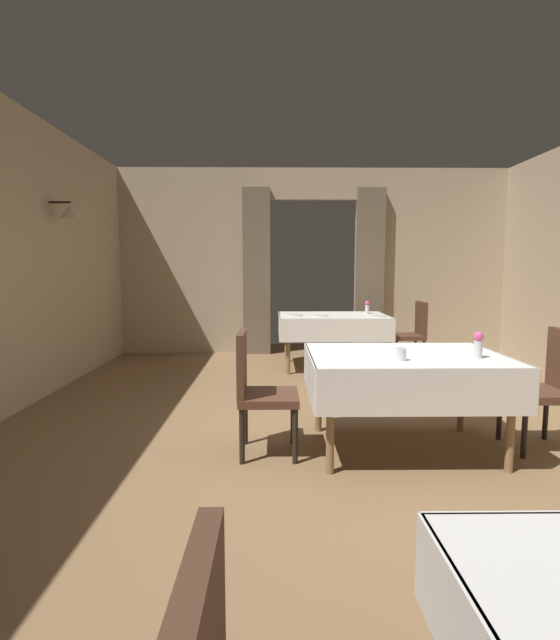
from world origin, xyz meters
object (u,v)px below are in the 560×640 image
at_px(plate_far_b, 321,316).
at_px(plate_far_d, 296,315).
at_px(chair_mid_right, 549,383).
at_px(glass_mid_b, 401,354).
at_px(flower_vase_mid, 478,344).
at_px(dining_table_far, 333,321).
at_px(flower_vase_far, 367,307).
at_px(plate_far_c, 378,316).
at_px(dining_table_mid, 405,366).
at_px(chair_mid_left, 258,387).
at_px(chair_far_right, 412,331).

distance_m(plate_far_b, plate_far_d, 0.35).
distance_m(chair_mid_right, glass_mid_b, 1.28).
xyz_separation_m(flower_vase_mid, plate_far_d, (-1.18, 3.06, -0.10)).
xyz_separation_m(dining_table_far, flower_vase_far, (0.51, 0.14, 0.19)).
height_order(chair_mid_right, glass_mid_b, chair_mid_right).
relative_size(flower_vase_far, plate_far_d, 0.91).
relative_size(flower_vase_far, plate_far_b, 0.93).
distance_m(glass_mid_b, plate_far_c, 3.02).
bearing_deg(dining_table_mid, plate_far_c, 81.54).
bearing_deg(chair_mid_left, dining_table_mid, 3.22).
bearing_deg(chair_mid_right, dining_table_mid, -179.33).
xyz_separation_m(chair_mid_right, plate_far_b, (-1.48, 2.79, 0.24)).
distance_m(dining_table_mid, chair_far_right, 3.19).
height_order(chair_far_right, plate_far_d, chair_far_right).
bearing_deg(plate_far_b, glass_mid_b, -85.20).
height_order(glass_mid_b, plate_far_b, glass_mid_b).
xyz_separation_m(chair_mid_right, glass_mid_b, (-1.22, -0.27, 0.28)).
height_order(dining_table_far, chair_far_right, chair_far_right).
bearing_deg(flower_vase_far, plate_far_d, -166.24).
xyz_separation_m(chair_mid_left, plate_far_d, (0.42, 2.95, 0.24)).
bearing_deg(dining_table_far, flower_vase_far, 15.88).
xyz_separation_m(chair_far_right, plate_far_c, (-0.56, -0.32, 0.24)).
bearing_deg(dining_table_far, chair_far_right, 2.13).
xyz_separation_m(chair_mid_right, flower_vase_far, (-0.78, 3.13, 0.34)).
relative_size(glass_mid_b, plate_far_b, 0.43).
distance_m(dining_table_far, chair_far_right, 1.15).
relative_size(chair_mid_left, glass_mid_b, 10.52).
distance_m(chair_mid_right, flower_vase_mid, 0.75).
distance_m(chair_mid_left, plate_far_b, 2.97).
bearing_deg(dining_table_far, plate_far_c, -25.23).
bearing_deg(glass_mid_b, flower_vase_mid, 8.27).
xyz_separation_m(chair_mid_left, glass_mid_b, (1.01, -0.19, 0.28)).
height_order(chair_mid_left, plate_far_c, chair_mid_left).
height_order(dining_table_far, plate_far_c, plate_far_c).
bearing_deg(plate_far_c, glass_mid_b, -99.70).
distance_m(dining_table_far, flower_vase_mid, 3.24).
relative_size(flower_vase_mid, flower_vase_far, 1.02).
height_order(chair_mid_right, chair_far_right, same).
bearing_deg(glass_mid_b, dining_table_far, 91.25).
bearing_deg(glass_mid_b, flower_vase_far, 82.63).
relative_size(flower_vase_mid, plate_far_c, 0.93).
distance_m(flower_vase_far, plate_far_d, 1.07).
xyz_separation_m(chair_mid_left, chair_mid_right, (2.24, 0.08, 0.00)).
bearing_deg(plate_far_c, dining_table_far, 154.77).
distance_m(chair_mid_right, chair_far_right, 3.03).
height_order(flower_vase_mid, flower_vase_far, flower_vase_mid).
relative_size(chair_far_right, flower_vase_mid, 4.82).
xyz_separation_m(chair_mid_right, chair_far_right, (-0.15, 3.02, 0.00)).
height_order(flower_vase_far, plate_far_b, flower_vase_far).
height_order(dining_table_far, chair_mid_left, chair_mid_left).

